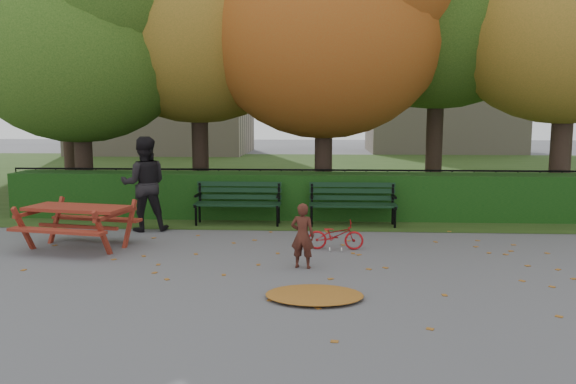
# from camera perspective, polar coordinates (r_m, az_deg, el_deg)

# --- Properties ---
(ground) EXTENTS (90.00, 90.00, 0.00)m
(ground) POSITION_cam_1_polar(r_m,az_deg,el_deg) (8.25, 0.26, -8.26)
(ground) COLOR slate
(ground) RESTS_ON ground
(grass_strip) EXTENTS (90.00, 90.00, 0.00)m
(grass_strip) POSITION_cam_1_polar(r_m,az_deg,el_deg) (22.04, 2.18, 1.87)
(grass_strip) COLOR #233B13
(grass_strip) RESTS_ON ground
(building_left) EXTENTS (10.00, 7.00, 15.00)m
(building_left) POSITION_cam_1_polar(r_m,az_deg,el_deg) (35.58, -12.61, 16.06)
(building_left) COLOR gray
(building_left) RESTS_ON ground
(building_right) EXTENTS (9.00, 6.00, 12.00)m
(building_right) POSITION_cam_1_polar(r_m,az_deg,el_deg) (36.89, 15.55, 13.31)
(building_right) COLOR gray
(building_right) RESTS_ON ground
(hedge) EXTENTS (13.00, 0.90, 1.00)m
(hedge) POSITION_cam_1_polar(r_m,az_deg,el_deg) (12.55, 1.34, -0.36)
(hedge) COLOR black
(hedge) RESTS_ON ground
(iron_fence) EXTENTS (14.00, 0.04, 1.02)m
(iron_fence) POSITION_cam_1_polar(r_m,az_deg,el_deg) (13.34, 1.46, 0.28)
(iron_fence) COLOR black
(iron_fence) RESTS_ON ground
(tree_a) EXTENTS (5.88, 5.60, 7.48)m
(tree_a) POSITION_cam_1_polar(r_m,az_deg,el_deg) (14.78, -19.85, 16.06)
(tree_a) COLOR black
(tree_a) RESTS_ON ground
(tree_c) EXTENTS (6.30, 6.00, 8.00)m
(tree_c) POSITION_cam_1_polar(r_m,az_deg,el_deg) (14.11, 5.18, 18.15)
(tree_c) COLOR black
(tree_c) RESTS_ON ground
(tree_f) EXTENTS (6.93, 6.60, 9.19)m
(tree_f) POSITION_cam_1_polar(r_m,az_deg,el_deg) (19.05, -21.17, 17.61)
(tree_f) COLOR black
(tree_f) RESTS_ON ground
(bench_left) EXTENTS (1.80, 0.57, 0.88)m
(bench_left) POSITION_cam_1_polar(r_m,az_deg,el_deg) (11.87, -5.07, -0.76)
(bench_left) COLOR black
(bench_left) RESTS_ON ground
(bench_right) EXTENTS (1.80, 0.57, 0.88)m
(bench_right) POSITION_cam_1_polar(r_m,az_deg,el_deg) (11.77, 6.57, -0.86)
(bench_right) COLOR black
(bench_right) RESTS_ON ground
(picnic_table) EXTENTS (1.94, 1.68, 0.84)m
(picnic_table) POSITION_cam_1_polar(r_m,az_deg,el_deg) (10.29, -20.61, -2.28)
(picnic_table) COLOR maroon
(picnic_table) RESTS_ON ground
(leaf_pile) EXTENTS (1.45, 1.21, 0.09)m
(leaf_pile) POSITION_cam_1_polar(r_m,az_deg,el_deg) (7.18, 2.70, -10.39)
(leaf_pile) COLOR brown
(leaf_pile) RESTS_ON ground
(leaf_scatter) EXTENTS (9.00, 5.70, 0.01)m
(leaf_scatter) POSITION_cam_1_polar(r_m,az_deg,el_deg) (8.54, 0.37, -7.67)
(leaf_scatter) COLOR brown
(leaf_scatter) RESTS_ON ground
(child) EXTENTS (0.40, 0.30, 0.99)m
(child) POSITION_cam_1_polar(r_m,az_deg,el_deg) (8.43, 1.48, -4.46)
(child) COLOR #451E16
(child) RESTS_ON ground
(adult) EXTENTS (1.07, 0.93, 1.87)m
(adult) POSITION_cam_1_polar(r_m,az_deg,el_deg) (11.44, -14.39, 0.80)
(adult) COLOR black
(adult) RESTS_ON ground
(bicycle) EXTENTS (0.96, 0.34, 0.50)m
(bicycle) POSITION_cam_1_polar(r_m,az_deg,el_deg) (9.65, 4.85, -4.38)
(bicycle) COLOR #AC0F14
(bicycle) RESTS_ON ground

